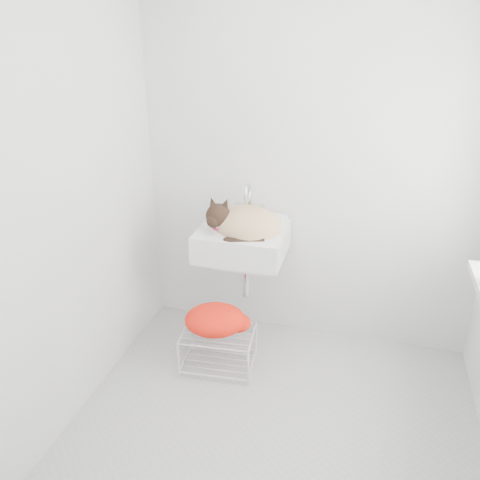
# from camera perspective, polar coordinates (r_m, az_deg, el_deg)

# --- Properties ---
(floor) EXTENTS (2.20, 2.00, 0.02)m
(floor) POSITION_cam_1_polar(r_m,az_deg,el_deg) (2.79, 3.98, -21.74)
(floor) COLOR #AAAAAA
(floor) RESTS_ON ground
(back_wall) EXTENTS (2.20, 0.02, 2.50)m
(back_wall) POSITION_cam_1_polar(r_m,az_deg,el_deg) (3.04, 8.57, 9.45)
(back_wall) COLOR white
(back_wall) RESTS_ON ground
(left_wall) EXTENTS (0.02, 2.00, 2.50)m
(left_wall) POSITION_cam_1_polar(r_m,az_deg,el_deg) (2.52, -20.53, 5.15)
(left_wall) COLOR white
(left_wall) RESTS_ON ground
(sink) EXTENTS (0.55, 0.48, 0.22)m
(sink) POSITION_cam_1_polar(r_m,az_deg,el_deg) (2.99, 0.30, 1.38)
(sink) COLOR white
(sink) RESTS_ON back_wall
(faucet) EXTENTS (0.20, 0.14, 0.20)m
(faucet) POSITION_cam_1_polar(r_m,az_deg,el_deg) (3.10, 1.18, 5.00)
(faucet) COLOR silver
(faucet) RESTS_ON sink
(cat) EXTENTS (0.46, 0.38, 0.29)m
(cat) POSITION_cam_1_polar(r_m,az_deg,el_deg) (2.95, 0.44, 1.95)
(cat) COLOR tan
(cat) RESTS_ON sink
(wire_rack) EXTENTS (0.46, 0.34, 0.26)m
(wire_rack) POSITION_cam_1_polar(r_m,az_deg,el_deg) (3.10, -2.62, -12.68)
(wire_rack) COLOR silver
(wire_rack) RESTS_ON floor
(towel) EXTENTS (0.44, 0.36, 0.16)m
(towel) POSITION_cam_1_polar(r_m,az_deg,el_deg) (3.03, -2.99, -10.37)
(towel) COLOR #DF3900
(towel) RESTS_ON wire_rack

